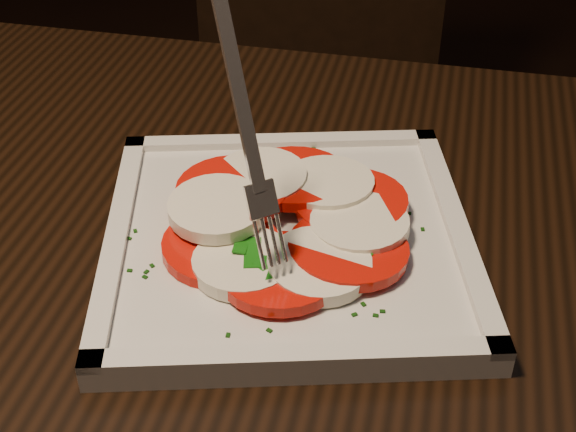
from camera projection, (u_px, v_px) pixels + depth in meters
name	position (u px, v px, depth m)	size (l,w,h in m)	color
table	(174.00, 406.00, 0.59)	(1.22, 0.83, 0.75)	black
chair	(319.00, 57.00, 1.32)	(0.48, 0.48, 0.93)	black
plate	(288.00, 241.00, 0.57)	(0.25, 0.25, 0.01)	silver
caprese_salad	(288.00, 221.00, 0.56)	(0.20, 0.22, 0.03)	red
fork	(239.00, 121.00, 0.48)	(0.03, 0.07, 0.16)	white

